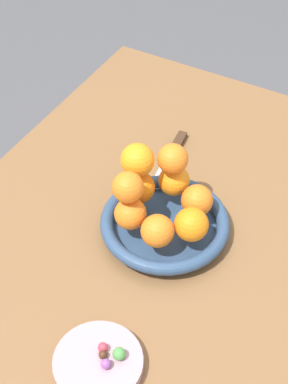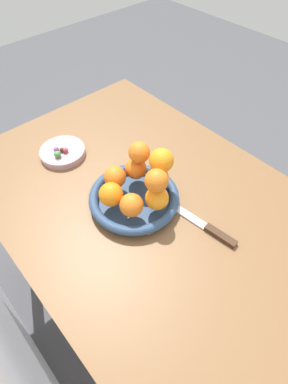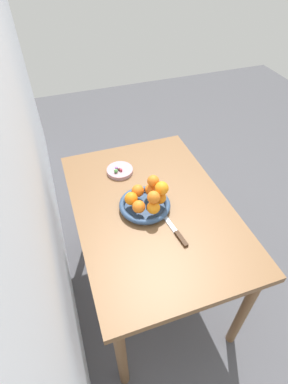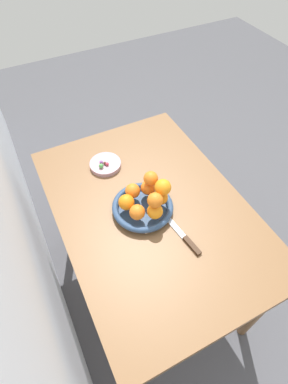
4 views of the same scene
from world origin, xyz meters
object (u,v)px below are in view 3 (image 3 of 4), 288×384
(fruit_bowl, at_px, (145,205))
(candy_ball_1, at_px, (119,169))
(candy_ball_0, at_px, (116,168))
(orange_3, at_px, (131,199))
(orange_8, at_px, (153,181))
(candy_ball_2, at_px, (116,171))
(orange_1, at_px, (151,190))
(candy_dish, at_px, (120,171))
(candy_ball_3, at_px, (121,170))
(orange_5, at_px, (153,208))
(orange_7, at_px, (154,197))
(orange_2, at_px, (138,191))
(dining_table, at_px, (152,218))
(orange_6, at_px, (162,188))
(orange_0, at_px, (160,198))
(knife, at_px, (174,229))
(orange_4, at_px, (139,207))

(fruit_bowl, xyz_separation_m, candy_ball_1, (0.30, 0.05, 0.01))
(fruit_bowl, bearing_deg, candy_ball_0, 10.64)
(candy_ball_1, bearing_deg, orange_3, 176.56)
(orange_8, height_order, candy_ball_2, orange_8)
(fruit_bowl, xyz_separation_m, orange_1, (0.05, -0.05, 0.05))
(candy_dish, bearing_deg, candy_ball_3, -173.44)
(orange_5, bearing_deg, candy_ball_2, 13.52)
(candy_dish, xyz_separation_m, orange_7, (-0.38, -0.06, 0.12))
(fruit_bowl, distance_m, orange_2, 0.08)
(dining_table, bearing_deg, candy_ball_0, 17.38)
(candy_dish, height_order, orange_5, orange_5)
(fruit_bowl, relative_size, orange_6, 3.87)
(orange_7, xyz_separation_m, orange_8, (0.11, -0.04, -0.00))
(orange_0, bearing_deg, candy_ball_2, 24.00)
(orange_1, distance_m, knife, 0.23)
(fruit_bowl, distance_m, candy_ball_3, 0.29)
(dining_table, distance_m, knife, 0.20)
(fruit_bowl, height_order, candy_ball_3, fruit_bowl)
(orange_2, bearing_deg, orange_3, 132.14)
(orange_2, distance_m, candy_ball_2, 0.24)
(candy_dish, distance_m, orange_5, 0.39)
(candy_dish, bearing_deg, orange_2, -174.08)
(orange_1, distance_m, candy_ball_0, 0.29)
(orange_3, bearing_deg, orange_8, -79.06)
(orange_1, relative_size, orange_3, 0.95)
(candy_ball_1, bearing_deg, orange_0, -160.35)
(orange_0, relative_size, orange_6, 0.98)
(candy_ball_0, bearing_deg, orange_8, -156.95)
(orange_1, bearing_deg, orange_6, -160.58)
(orange_3, relative_size, knife, 0.25)
(candy_ball_3, bearing_deg, orange_7, -170.60)
(fruit_bowl, bearing_deg, candy_ball_2, 13.35)
(orange_1, height_order, orange_3, orange_3)
(orange_4, height_order, orange_8, orange_8)
(dining_table, relative_size, orange_2, 17.63)
(fruit_bowl, bearing_deg, orange_4, 134.21)
(candy_ball_1, bearing_deg, candy_ball_2, 118.91)
(candy_ball_1, height_order, candy_ball_3, candy_ball_3)
(dining_table, distance_m, orange_1, 0.17)
(fruit_bowl, bearing_deg, orange_6, -108.76)
(orange_0, bearing_deg, orange_3, 74.21)
(orange_1, xyz_separation_m, orange_6, (-0.07, -0.03, 0.07))
(orange_1, bearing_deg, candy_ball_3, 19.88)
(dining_table, xyz_separation_m, orange_4, (-0.04, 0.08, 0.16))
(fruit_bowl, distance_m, orange_5, 0.09)
(candy_dish, bearing_deg, orange_5, -171.17)
(orange_4, relative_size, knife, 0.24)
(candy_ball_3, bearing_deg, candy_ball_0, 41.45)
(orange_2, xyz_separation_m, orange_6, (-0.09, -0.09, 0.07))
(candy_dish, xyz_separation_m, orange_1, (-0.26, -0.09, 0.06))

